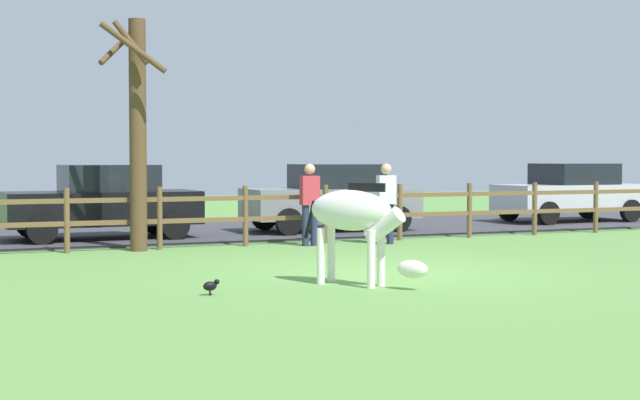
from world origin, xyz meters
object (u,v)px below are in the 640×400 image
object	(u,v)px
parked_car_silver	(571,192)
visitor_left_of_tree	(386,200)
parked_car_black	(103,201)
zebra	(356,218)
parked_car_grey	(332,197)
bare_tree	(137,127)
crow_on_grass	(211,286)
visitor_right_of_tree	(310,200)

from	to	relation	value
parked_car_silver	visitor_left_of_tree	xyz separation A→B (m)	(-7.37, -3.53, 0.06)
parked_car_black	zebra	bearing A→B (deg)	-76.88
parked_car_grey	zebra	bearing A→B (deg)	-111.66
bare_tree	parked_car_grey	xyz separation A→B (m)	(5.10, 2.53, -1.48)
crow_on_grass	parked_car_grey	size ratio (longest dim) A/B	0.05
visitor_right_of_tree	parked_car_silver	bearing A→B (deg)	20.13
crow_on_grass	parked_car_black	world-z (taller)	parked_car_black
parked_car_grey	bare_tree	bearing A→B (deg)	-153.65
parked_car_grey	parked_car_silver	distance (m)	7.24
bare_tree	visitor_right_of_tree	distance (m)	3.68
parked_car_grey	visitor_right_of_tree	size ratio (longest dim) A/B	2.46
parked_car_silver	visitor_left_of_tree	distance (m)	8.17
parked_car_grey	parked_car_silver	xyz separation A→B (m)	(7.22, 0.46, 0.00)
crow_on_grass	parked_car_silver	distance (m)	15.59
visitor_left_of_tree	bare_tree	bearing A→B (deg)	173.78
parked_car_grey	visitor_left_of_tree	size ratio (longest dim) A/B	2.46
crow_on_grass	bare_tree	bearing A→B (deg)	86.64
bare_tree	crow_on_grass	xyz separation A→B (m)	(-0.35, -6.05, -2.20)
parked_car_black	visitor_left_of_tree	distance (m)	5.97
bare_tree	visitor_right_of_tree	world-z (taller)	bare_tree
parked_car_silver	visitor_right_of_tree	xyz separation A→B (m)	(-8.94, -3.28, 0.06)
parked_car_grey	visitor_right_of_tree	bearing A→B (deg)	-121.46
bare_tree	visitor_right_of_tree	size ratio (longest dim) A/B	2.65
zebra	visitor_right_of_tree	bearing A→B (deg)	73.82
bare_tree	crow_on_grass	world-z (taller)	bare_tree
bare_tree	parked_car_silver	size ratio (longest dim) A/B	1.08
bare_tree	parked_car_silver	xyz separation A→B (m)	(12.33, 2.99, -1.48)
zebra	parked_car_grey	size ratio (longest dim) A/B	0.41
parked_car_grey	visitor_left_of_tree	world-z (taller)	visitor_left_of_tree
crow_on_grass	visitor_right_of_tree	world-z (taller)	visitor_right_of_tree
parked_car_grey	parked_car_silver	size ratio (longest dim) A/B	1.00
zebra	parked_car_grey	distance (m)	9.09
parked_car_silver	visitor_left_of_tree	world-z (taller)	visitor_left_of_tree
zebra	visitor_left_of_tree	distance (m)	6.26
parked_car_black	visitor_left_of_tree	bearing A→B (deg)	-30.17
zebra	parked_car_silver	size ratio (longest dim) A/B	0.41
parked_car_grey	parked_car_silver	bearing A→B (deg)	3.67
parked_car_black	bare_tree	bearing A→B (deg)	-85.25
zebra	visitor_left_of_tree	bearing A→B (deg)	59.17
parked_car_black	parked_car_silver	world-z (taller)	same
bare_tree	zebra	distance (m)	6.33
visitor_left_of_tree	visitor_right_of_tree	world-z (taller)	same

